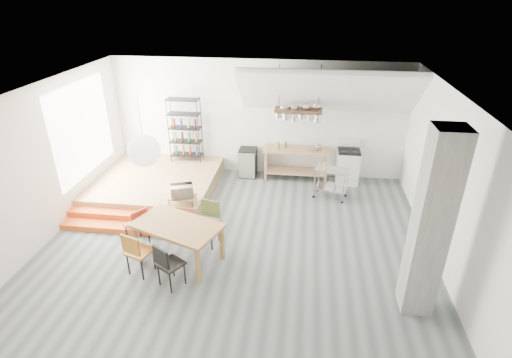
# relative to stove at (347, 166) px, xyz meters

# --- Properties ---
(floor) EXTENTS (8.00, 8.00, 0.00)m
(floor) POSITION_rel_stove_xyz_m (-2.50, -3.16, -0.48)
(floor) COLOR #4D5559
(floor) RESTS_ON ground
(wall_back) EXTENTS (8.00, 0.04, 3.20)m
(wall_back) POSITION_rel_stove_xyz_m (-2.50, 0.34, 1.12)
(wall_back) COLOR silver
(wall_back) RESTS_ON ground
(wall_left) EXTENTS (0.04, 7.00, 3.20)m
(wall_left) POSITION_rel_stove_xyz_m (-6.50, -3.16, 1.12)
(wall_left) COLOR silver
(wall_left) RESTS_ON ground
(wall_right) EXTENTS (0.04, 7.00, 3.20)m
(wall_right) POSITION_rel_stove_xyz_m (1.50, -3.16, 1.12)
(wall_right) COLOR silver
(wall_right) RESTS_ON ground
(ceiling) EXTENTS (8.00, 7.00, 0.02)m
(ceiling) POSITION_rel_stove_xyz_m (-2.50, -3.16, 2.72)
(ceiling) COLOR white
(ceiling) RESTS_ON wall_back
(slope_ceiling) EXTENTS (4.40, 1.44, 1.32)m
(slope_ceiling) POSITION_rel_stove_xyz_m (-0.70, -0.26, 2.07)
(slope_ceiling) COLOR white
(slope_ceiling) RESTS_ON wall_back
(window_pane) EXTENTS (0.02, 2.50, 2.20)m
(window_pane) POSITION_rel_stove_xyz_m (-6.48, -1.66, 1.32)
(window_pane) COLOR white
(window_pane) RESTS_ON wall_left
(platform) EXTENTS (3.00, 3.00, 0.40)m
(platform) POSITION_rel_stove_xyz_m (-5.00, -1.16, -0.28)
(platform) COLOR #9A774D
(platform) RESTS_ON ground
(step_lower) EXTENTS (3.00, 0.35, 0.13)m
(step_lower) POSITION_rel_stove_xyz_m (-5.00, -3.11, -0.41)
(step_lower) COLOR #D95719
(step_lower) RESTS_ON ground
(step_upper) EXTENTS (3.00, 0.35, 0.27)m
(step_upper) POSITION_rel_stove_xyz_m (-5.00, -2.76, -0.35)
(step_upper) COLOR #D95719
(step_upper) RESTS_ON ground
(concrete_column) EXTENTS (0.50, 0.50, 3.20)m
(concrete_column) POSITION_rel_stove_xyz_m (0.80, -4.66, 1.12)
(concrete_column) COLOR slate
(concrete_column) RESTS_ON ground
(kitchen_counter) EXTENTS (1.80, 0.60, 0.91)m
(kitchen_counter) POSITION_rel_stove_xyz_m (-1.40, -0.01, 0.15)
(kitchen_counter) COLOR #9A774D
(kitchen_counter) RESTS_ON ground
(stove) EXTENTS (0.60, 0.60, 1.18)m
(stove) POSITION_rel_stove_xyz_m (0.00, 0.00, 0.00)
(stove) COLOR white
(stove) RESTS_ON ground
(pot_rack) EXTENTS (1.20, 0.50, 1.43)m
(pot_rack) POSITION_rel_stove_xyz_m (-1.37, -0.23, 1.50)
(pot_rack) COLOR #41291A
(pot_rack) RESTS_ON ceiling
(wire_shelving) EXTENTS (0.88, 0.38, 1.80)m
(wire_shelving) POSITION_rel_stove_xyz_m (-4.50, 0.04, 0.85)
(wire_shelving) COLOR black
(wire_shelving) RESTS_ON platform
(microwave_shelf) EXTENTS (0.60, 0.40, 0.16)m
(microwave_shelf) POSITION_rel_stove_xyz_m (-3.90, -2.41, 0.07)
(microwave_shelf) COLOR #9A774D
(microwave_shelf) RESTS_ON platform
(paper_lantern) EXTENTS (0.60, 0.60, 0.60)m
(paper_lantern) POSITION_rel_stove_xyz_m (-4.10, -3.69, 1.72)
(paper_lantern) COLOR white
(paper_lantern) RESTS_ON ceiling
(dining_table) EXTENTS (1.90, 1.48, 0.80)m
(dining_table) POSITION_rel_stove_xyz_m (-3.54, -3.91, 0.23)
(dining_table) COLOR olive
(dining_table) RESTS_ON ground
(chair_mustard) EXTENTS (0.53, 0.53, 0.91)m
(chair_mustard) POSITION_rel_stove_xyz_m (-4.15, -4.48, 0.06)
(chair_mustard) COLOR #AC6B1D
(chair_mustard) RESTS_ON ground
(chair_black) EXTENTS (0.56, 0.56, 0.89)m
(chair_black) POSITION_rel_stove_xyz_m (-3.48, -4.74, 0.05)
(chair_black) COLOR black
(chair_black) RESTS_ON ground
(chair_olive) EXTENTS (0.51, 0.51, 0.94)m
(chair_olive) POSITION_rel_stove_xyz_m (-3.08, -3.27, 0.08)
(chair_olive) COLOR #5E6A32
(chair_olive) RESTS_ON ground
(chair_red) EXTENTS (0.54, 0.54, 0.86)m
(chair_red) POSITION_rel_stove_xyz_m (-4.50, -3.55, 0.03)
(chair_red) COLOR red
(chair_red) RESTS_ON ground
(rolling_cart) EXTENTS (0.89, 0.65, 0.79)m
(rolling_cart) POSITION_rel_stove_xyz_m (-0.48, -0.96, 0.03)
(rolling_cart) COLOR silver
(rolling_cart) RESTS_ON ground
(mini_fridge) EXTENTS (0.48, 0.48, 0.81)m
(mini_fridge) POSITION_rel_stove_xyz_m (-2.75, 0.04, -0.08)
(mini_fridge) COLOR black
(mini_fridge) RESTS_ON ground
(microwave) EXTENTS (0.59, 0.49, 0.28)m
(microwave) POSITION_rel_stove_xyz_m (-3.90, -2.41, 0.22)
(microwave) COLOR beige
(microwave) RESTS_ON microwave_shelf
(bowl) EXTENTS (0.23, 0.23, 0.05)m
(bowl) POSITION_rel_stove_xyz_m (-0.99, -0.06, 0.46)
(bowl) COLOR silver
(bowl) RESTS_ON kitchen_counter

